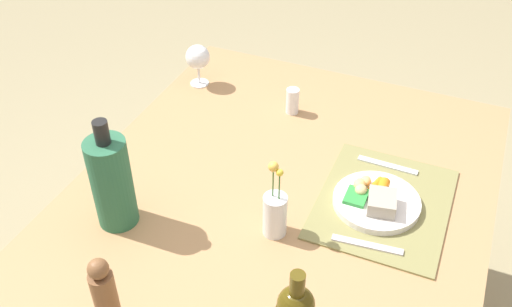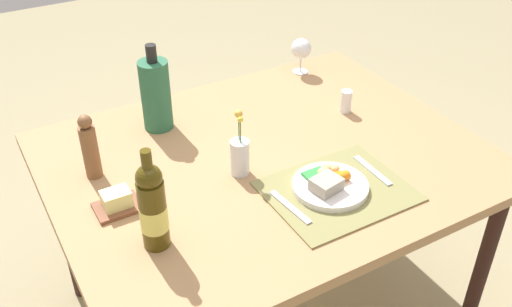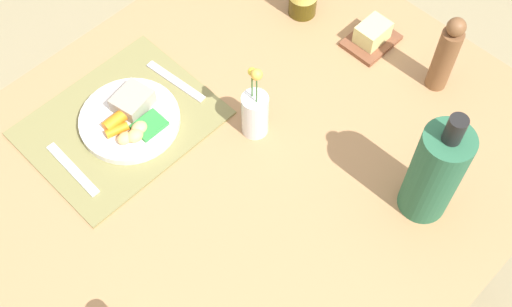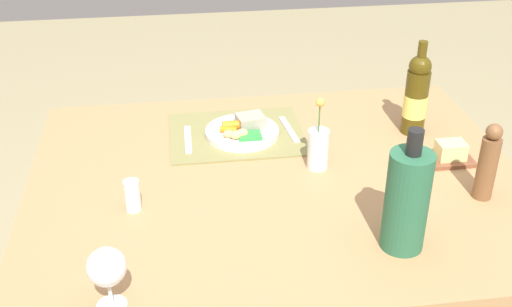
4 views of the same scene
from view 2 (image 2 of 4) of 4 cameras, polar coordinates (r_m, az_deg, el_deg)
The scene contains 12 objects.
dining_table at distance 1.92m, azimuth 1.07°, elevation -1.81°, with size 1.38×1.10×0.76m.
placemat at distance 1.74m, azimuth 8.05°, elevation -3.68°, with size 0.42×0.33×0.01m, color olive.
dinner_plate at distance 1.73m, azimuth 7.27°, elevation -3.02°, with size 0.23×0.23×0.06m.
fork at distance 1.66m, azimuth 3.39°, elevation -5.29°, with size 0.02×0.17×0.01m, color silver.
knife at distance 1.84m, azimuth 11.43°, elevation -1.64°, with size 0.02×0.17×0.01m, color silver.
flower_vase at distance 1.77m, azimuth -1.62°, elevation -0.18°, with size 0.06×0.06×0.22m.
wine_glass at distance 2.38m, azimuth 4.48°, elevation 10.23°, with size 0.08×0.08×0.15m.
butter_dish at distance 1.70m, azimuth -13.58°, elevation -4.69°, with size 0.13×0.10×0.06m.
salt_shaker at distance 2.13m, azimuth 8.88°, elevation 5.10°, with size 0.04×0.04×0.09m, color white.
cooler_bottle at distance 2.00m, azimuth -9.88°, elevation 5.79°, with size 0.10×0.10×0.31m.
pepper_mill at distance 1.81m, azimuth -16.10°, elevation 0.55°, with size 0.05×0.05×0.22m.
wine_bottle at distance 1.50m, azimuth -10.18°, elevation -5.24°, with size 0.07×0.07×0.30m.
Camera 2 is at (-0.80, -1.33, 1.82)m, focal length 40.49 mm.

